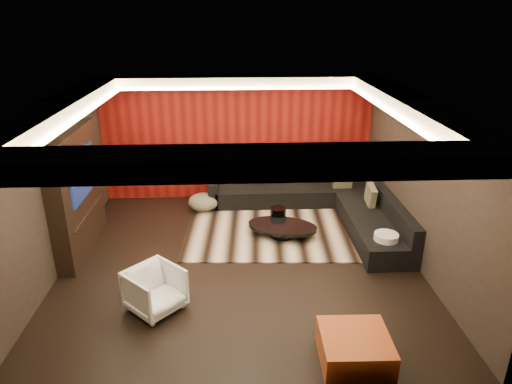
{
  "coord_description": "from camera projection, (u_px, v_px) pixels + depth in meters",
  "views": [
    {
      "loc": [
        -0.07,
        -6.93,
        4.08
      ],
      "look_at": [
        0.3,
        0.6,
        1.05
      ],
      "focal_mm": 32.0,
      "sensor_mm": 36.0,
      "label": 1
    }
  ],
  "objects": [
    {
      "name": "wall_right",
      "position": [
        421.0,
        183.0,
        7.56
      ],
      "size": [
        0.02,
        6.0,
        2.8
      ],
      "primitive_type": "cube",
      "color": "black",
      "rests_on": "ground"
    },
    {
      "name": "wall_left",
      "position": [
        51.0,
        189.0,
        7.29
      ],
      "size": [
        0.02,
        6.0,
        2.8
      ],
      "primitive_type": "cube",
      "color": "black",
      "rests_on": "ground"
    },
    {
      "name": "sectional_sofa",
      "position": [
        321.0,
        203.0,
        9.66
      ],
      "size": [
        3.65,
        3.5,
        0.75
      ],
      "color": "black",
      "rests_on": "floor"
    },
    {
      "name": "wall_back",
      "position": [
        237.0,
        138.0,
        10.22
      ],
      "size": [
        6.0,
        0.02,
        2.8
      ],
      "primitive_type": "cube",
      "color": "black",
      "rests_on": "ground"
    },
    {
      "name": "cove_back",
      "position": [
        237.0,
        88.0,
        9.17
      ],
      "size": [
        4.8,
        0.08,
        0.04
      ],
      "primitive_type": "cube",
      "color": "#FFD899",
      "rests_on": "ground"
    },
    {
      "name": "armchair",
      "position": [
        155.0,
        290.0,
        6.55
      ],
      "size": [
        1.0,
        1.0,
        0.65
      ],
      "primitive_type": "imported",
      "rotation": [
        0.0,
        0.0,
        0.8
      ],
      "color": "white",
      "rests_on": "floor"
    },
    {
      "name": "ceiling",
      "position": [
        238.0,
        99.0,
        6.9
      ],
      "size": [
        6.0,
        6.0,
        0.02
      ],
      "primitive_type": "cube",
      "color": "silver",
      "rests_on": "ground"
    },
    {
      "name": "soffit_back",
      "position": [
        237.0,
        81.0,
        9.45
      ],
      "size": [
        6.0,
        0.6,
        0.22
      ],
      "primitive_type": "cube",
      "color": "silver",
      "rests_on": "ground"
    },
    {
      "name": "white_side_table",
      "position": [
        385.0,
        247.0,
        7.87
      ],
      "size": [
        0.45,
        0.45,
        0.52
      ],
      "primitive_type": "cylinder",
      "rotation": [
        0.0,
        0.0,
        0.09
      ],
      "color": "white",
      "rests_on": "floor"
    },
    {
      "name": "soffit_right",
      "position": [
        412.0,
        106.0,
        7.07
      ],
      "size": [
        0.6,
        4.8,
        0.22
      ],
      "primitive_type": "cube",
      "color": "silver",
      "rests_on": "ground"
    },
    {
      "name": "throw_pillows",
      "position": [
        307.0,
        180.0,
        9.91
      ],
      "size": [
        3.13,
        1.71,
        0.5
      ],
      "color": "beige",
      "rests_on": "sectional_sofa"
    },
    {
      "name": "cove_right",
      "position": [
        390.0,
        112.0,
        7.08
      ],
      "size": [
        0.08,
        4.8,
        0.04
      ],
      "primitive_type": "cube",
      "color": "#FFD899",
      "rests_on": "ground"
    },
    {
      "name": "tv_surround",
      "position": [
        76.0,
        193.0,
        7.96
      ],
      "size": [
        0.3,
        2.0,
        2.2
      ],
      "primitive_type": "cube",
      "color": "black",
      "rests_on": "ground"
    },
    {
      "name": "cove_front",
      "position": [
        241.0,
        160.0,
        4.79
      ],
      "size": [
        4.8,
        0.08,
        0.04
      ],
      "primitive_type": "cube",
      "color": "#FFD899",
      "rests_on": "ground"
    },
    {
      "name": "orange_ottoman",
      "position": [
        355.0,
        349.0,
        5.62
      ],
      "size": [
        0.86,
        0.86,
        0.37
      ],
      "primitive_type": "cube",
      "rotation": [
        0.0,
        0.0,
        -0.02
      ],
      "color": "#A02414",
      "rests_on": "floor"
    },
    {
      "name": "tv_shelf",
      "position": [
        89.0,
        213.0,
        8.12
      ],
      "size": [
        0.04,
        1.6,
        0.04
      ],
      "primitive_type": "cube",
      "color": "black",
      "rests_on": "ground"
    },
    {
      "name": "floor",
      "position": [
        241.0,
        261.0,
        7.95
      ],
      "size": [
        6.0,
        6.0,
        0.02
      ],
      "primitive_type": "cube",
      "color": "black",
      "rests_on": "ground"
    },
    {
      "name": "soffit_front",
      "position": [
        242.0,
        162.0,
        4.44
      ],
      "size": [
        6.0,
        0.6,
        0.22
      ],
      "primitive_type": "cube",
      "color": "silver",
      "rests_on": "ground"
    },
    {
      "name": "rug",
      "position": [
        288.0,
        225.0,
        9.26
      ],
      "size": [
        4.15,
        3.2,
        0.02
      ],
      "primitive_type": "cube",
      "rotation": [
        0.0,
        0.0,
        -0.05
      ],
      "color": "beige",
      "rests_on": "floor"
    },
    {
      "name": "cove_left",
      "position": [
        82.0,
        115.0,
        6.87
      ],
      "size": [
        0.08,
        4.8,
        0.04
      ],
      "primitive_type": "cube",
      "color": "#FFD899",
      "rests_on": "ground"
    },
    {
      "name": "striped_pouf",
      "position": [
        203.0,
        202.0,
        9.87
      ],
      "size": [
        0.75,
        0.75,
        0.36
      ],
      "primitive_type": "ellipsoid",
      "rotation": [
        0.0,
        0.0,
        0.17
      ],
      "color": "beige",
      "rests_on": "rug"
    },
    {
      "name": "coffee_table",
      "position": [
        282.0,
        230.0,
        8.76
      ],
      "size": [
        1.67,
        1.67,
        0.22
      ],
      "primitive_type": "cylinder",
      "rotation": [
        0.0,
        0.0,
        -0.31
      ],
      "color": "black",
      "rests_on": "rug"
    },
    {
      "name": "soffit_left",
      "position": [
        58.0,
        109.0,
        6.82
      ],
      "size": [
        0.6,
        4.8,
        0.22
      ],
      "primitive_type": "cube",
      "color": "silver",
      "rests_on": "ground"
    },
    {
      "name": "tv_screen",
      "position": [
        83.0,
        174.0,
        7.84
      ],
      "size": [
        0.04,
        1.3,
        0.8
      ],
      "primitive_type": "cube",
      "color": "black",
      "rests_on": "ground"
    },
    {
      "name": "drum_stool",
      "position": [
        278.0,
        216.0,
        9.17
      ],
      "size": [
        0.4,
        0.4,
        0.37
      ],
      "primitive_type": "cylinder",
      "rotation": [
        0.0,
        0.0,
        0.33
      ],
      "color": "black",
      "rests_on": "rug"
    },
    {
      "name": "red_feature_wall",
      "position": [
        237.0,
        138.0,
        10.18
      ],
      "size": [
        5.98,
        0.05,
        2.78
      ],
      "primitive_type": "cube",
      "color": "#6B0C0A",
      "rests_on": "ground"
    }
  ]
}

